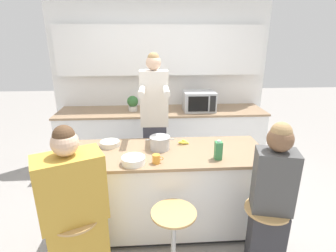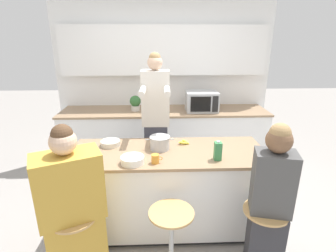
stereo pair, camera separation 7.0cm
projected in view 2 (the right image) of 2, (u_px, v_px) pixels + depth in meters
ground_plane at (168, 224)px, 2.99m from camera, size 16.00×16.00×0.00m
wall_back at (164, 68)px, 4.23m from camera, size 3.47×0.22×2.70m
back_counter at (165, 138)px, 4.26m from camera, size 3.22×0.69×0.93m
kitchen_island at (168, 189)px, 2.84m from camera, size 2.01×0.77×0.91m
bar_stool_leftmost at (77, 244)px, 2.22m from camera, size 0.39×0.39×0.64m
bar_stool_center at (171, 239)px, 2.28m from camera, size 0.39×0.39×0.64m
bar_stool_rightmost at (263, 237)px, 2.30m from camera, size 0.39×0.39×0.64m
person_cooking at (156, 128)px, 3.30m from camera, size 0.35×0.59×1.86m
person_wrapped_blanket at (73, 213)px, 2.13m from camera, size 0.58×0.47×1.43m
person_seated_near at (269, 208)px, 2.19m from camera, size 0.36×0.32×1.42m
cooking_pot at (160, 143)px, 2.73m from camera, size 0.30×0.21×0.14m
fruit_bowl at (110, 143)px, 2.83m from camera, size 0.21×0.21×0.06m
mixing_bowl_steel at (133, 160)px, 2.43m from camera, size 0.22×0.22×0.07m
coffee_cup_near at (155, 159)px, 2.43m from camera, size 0.11×0.07×0.09m
banana_bunch at (183, 142)px, 2.87m from camera, size 0.14×0.10×0.04m
juice_carton at (218, 151)px, 2.49m from camera, size 0.07×0.07×0.19m
microwave at (202, 101)px, 4.04m from camera, size 0.48×0.38×0.30m
potted_plant at (135, 103)px, 4.05m from camera, size 0.17×0.17×0.24m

